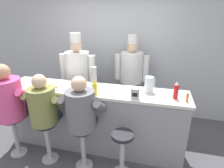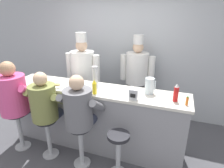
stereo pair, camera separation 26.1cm
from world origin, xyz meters
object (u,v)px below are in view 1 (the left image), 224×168
mustard_bottle_yellow (95,88)px  diner_seated_olive (44,108)px  cup_stack_steel (94,78)px  napkin_dispenser_chrome (135,94)px  water_pitcher_clear (149,85)px  cook_in_whites_near (78,76)px  empty_stool_round (122,147)px  diner_seated_pink (10,100)px  cereal_bowl (78,86)px  breakfast_plate (54,87)px  cook_in_whites_far (131,75)px  hot_sauce_bottle_orange (187,98)px  diner_seated_grey (82,112)px  coffee_mug_blue (11,82)px  ketchup_bottle_red (176,90)px

mustard_bottle_yellow → diner_seated_olive: 0.77m
cup_stack_steel → napkin_dispenser_chrome: 0.71m
water_pitcher_clear → cook_in_whites_near: cook_in_whites_near is taller
empty_stool_round → diner_seated_pink: bearing=178.7°
cereal_bowl → diner_seated_olive: 0.61m
cereal_bowl → cook_in_whites_near: size_ratio=0.08×
cereal_bowl → diner_seated_olive: (-0.31, -0.49, -0.18)m
mustard_bottle_yellow → breakfast_plate: 0.70m
mustard_bottle_yellow → cook_in_whites_far: size_ratio=0.12×
hot_sauce_bottle_orange → diner_seated_pink: (-2.50, -0.35, -0.16)m
water_pitcher_clear → napkin_dispenser_chrome: size_ratio=1.57×
cup_stack_steel → diner_seated_grey: 0.59m
mustard_bottle_yellow → diner_seated_pink: diner_seated_pink is taller
cereal_bowl → cook_in_whites_far: cook_in_whites_far is taller
diner_seated_olive → cook_in_whites_near: cook_in_whites_near is taller
hot_sauce_bottle_orange → coffee_mug_blue: hot_sauce_bottle_orange is taller
hot_sauce_bottle_orange → cup_stack_steel: 1.36m
breakfast_plate → napkin_dispenser_chrome: 1.28m
cook_in_whites_far → ketchup_bottle_red: bearing=-55.6°
breakfast_plate → cup_stack_steel: size_ratio=0.74×
cereal_bowl → coffee_mug_blue: 1.15m
water_pitcher_clear → diner_seated_grey: (-0.84, -0.57, -0.26)m
diner_seated_pink → diner_seated_olive: bearing=-0.5°
ketchup_bottle_red → cook_in_whites_near: bearing=158.2°
diner_seated_olive → cereal_bowl: bearing=57.3°
diner_seated_grey → cereal_bowl: bearing=117.7°
water_pitcher_clear → cup_stack_steel: cup_stack_steel is taller
hot_sauce_bottle_orange → diner_seated_grey: 1.42m
cereal_bowl → cup_stack_steel: bearing=2.0°
hot_sauce_bottle_orange → water_pitcher_clear: size_ratio=0.51×
diner_seated_olive → coffee_mug_blue: bearing=156.7°
ketchup_bottle_red → cereal_bowl: bearing=177.5°
ketchup_bottle_red → hot_sauce_bottle_orange: ketchup_bottle_red is taller
napkin_dispenser_chrome → diner_seated_grey: diner_seated_grey is taller
breakfast_plate → coffee_mug_blue: coffee_mug_blue is taller
hot_sauce_bottle_orange → cook_in_whites_far: bearing=127.4°
cup_stack_steel → cook_in_whites_near: 0.86m
breakfast_plate → cup_stack_steel: 0.65m
breakfast_plate → coffee_mug_blue: 0.80m
water_pitcher_clear → diner_seated_grey: size_ratio=0.17×
ketchup_bottle_red → cup_stack_steel: size_ratio=0.72×
cup_stack_steel → diner_seated_olive: bearing=-139.5°
mustard_bottle_yellow → cereal_bowl: mustard_bottle_yellow is taller
diner_seated_pink → empty_stool_round: size_ratio=2.24×
breakfast_plate → coffee_mug_blue: (-0.80, -0.00, 0.03)m
cup_stack_steel → diner_seated_olive: (-0.58, -0.50, -0.33)m
mustard_bottle_yellow → water_pitcher_clear: (0.75, 0.28, 0.02)m
cup_stack_steel → diner_seated_pink: size_ratio=0.23×
mustard_bottle_yellow → empty_stool_round: bearing=-33.9°
mustard_bottle_yellow → hot_sauce_bottle_orange: mustard_bottle_yellow is taller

